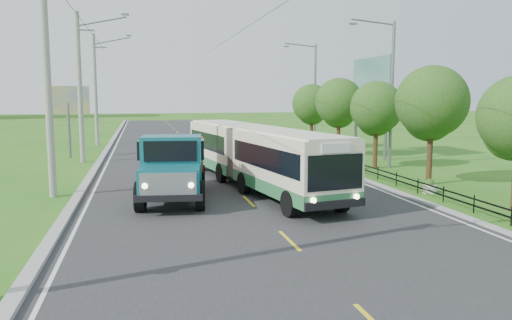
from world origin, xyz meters
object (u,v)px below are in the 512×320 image
object	(u,v)px
pole_near	(48,82)
tree_fifth	(339,105)
pole_mid	(80,87)
pole_far	(96,89)
dump_truck	(174,162)
tree_third	(431,106)
planter_mid	(357,164)
tree_back	(312,106)
tree_fourth	(376,111)
streetlight_mid	(390,89)
planter_near	(429,187)
billboard_left	(68,105)
bus	(255,152)
billboard_right	(371,84)
streetlight_far	(313,91)
planter_far	(314,151)

from	to	relation	value
pole_near	tree_fifth	xyz separation A→B (m)	(18.12, 11.14, -1.24)
pole_mid	pole_near	bearing A→B (deg)	-90.00
pole_far	dump_truck	world-z (taller)	pole_far
pole_far	tree_third	bearing A→B (deg)	-53.91
pole_mid	tree_third	distance (m)	22.25
pole_near	planter_mid	xyz separation A→B (m)	(16.86, 5.00, -4.81)
dump_truck	tree_back	bearing A→B (deg)	62.79
tree_fourth	planter_mid	bearing A→B (deg)	-173.61
tree_back	streetlight_mid	bearing A→B (deg)	-86.30
pole_mid	tree_fifth	xyz separation A→B (m)	(18.12, -0.86, -1.24)
planter_near	billboard_left	xyz separation A→B (m)	(-18.10, 18.00, 3.58)
tree_fourth	dump_truck	bearing A→B (deg)	-152.00
planter_mid	tree_third	bearing A→B (deg)	-77.90
planter_mid	bus	xyz separation A→B (m)	(-7.60, -4.77, 1.47)
tree_back	billboard_right	bearing A→B (deg)	-68.30
billboard_right	streetlight_far	bearing A→B (deg)	101.71
tree_fourth	dump_truck	distance (m)	14.76
streetlight_mid	streetlight_far	world-z (taller)	same
tree_fifth	pole_far	bearing A→B (deg)	144.64
tree_back	streetlight_far	xyz separation A→B (m)	(0.79, 1.86, 1.25)
planter_near	tree_back	bearing A→B (deg)	86.43
pole_mid	bus	distance (m)	15.35
tree_fifth	streetlight_mid	xyz separation A→B (m)	(0.79, -6.14, 1.05)
pole_mid	bus	bearing A→B (deg)	-51.80
planter_mid	tree_back	bearing A→B (deg)	84.09
pole_far	planter_mid	size ratio (longest dim) A/B	14.93
bus	pole_near	bearing A→B (deg)	172.25
tree_back	planter_near	bearing A→B (deg)	-93.57
planter_mid	planter_far	size ratio (longest dim) A/B	1.00
tree_back	billboard_left	distance (m)	19.48
pole_mid	planter_mid	bearing A→B (deg)	-22.54
planter_far	billboard_left	world-z (taller)	billboard_left
pole_near	bus	size ratio (longest dim) A/B	0.65
planter_far	billboard_right	xyz separation A→B (m)	(3.70, -2.00, 5.06)
planter_far	tree_third	bearing A→B (deg)	-84.82
pole_far	tree_fifth	xyz separation A→B (m)	(18.12, -12.86, -1.24)
tree_fourth	planter_far	xyz separation A→B (m)	(-1.26, 7.86, -3.30)
tree_third	tree_back	world-z (taller)	tree_third
tree_third	planter_far	xyz separation A→B (m)	(-1.26, 13.86, -3.70)
planter_mid	billboard_right	size ratio (longest dim) A/B	0.09
planter_mid	bus	size ratio (longest dim) A/B	0.04
tree_third	streetlight_far	bearing A→B (deg)	87.73
planter_near	streetlight_far	bearing A→B (deg)	84.70
tree_fourth	dump_truck	xyz separation A→B (m)	(-12.92, -6.87, -1.97)
tree_fourth	tree_back	distance (m)	12.00
planter_near	billboard_left	size ratio (longest dim) A/B	0.13
tree_fifth	dump_truck	bearing A→B (deg)	-135.11
tree_fourth	tree_back	world-z (taller)	tree_back
pole_far	billboard_right	distance (m)	24.33
pole_mid	pole_far	size ratio (longest dim) A/B	1.00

